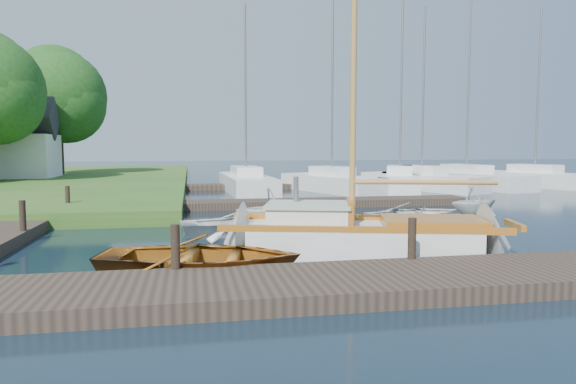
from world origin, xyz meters
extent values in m
plane|color=black|center=(0.00, 0.00, 0.00)|extent=(160.00, 160.00, 0.00)
cube|color=#2E251E|center=(0.00, -6.00, 0.15)|extent=(18.00, 2.20, 0.30)
cube|color=#2E251E|center=(-8.00, 2.00, 0.15)|extent=(2.20, 18.00, 0.30)
cube|color=#2E251E|center=(2.00, 6.50, 0.15)|extent=(14.00, 1.60, 0.30)
cube|color=#2E251E|center=(10.00, 16.00, 0.15)|extent=(30.00, 1.60, 0.30)
cylinder|color=black|center=(-3.00, -5.00, 0.70)|extent=(0.16, 0.16, 0.80)
cylinder|color=black|center=(1.50, -5.00, 0.70)|extent=(0.16, 0.16, 0.80)
cylinder|color=black|center=(-7.00, 0.00, 0.70)|extent=(0.16, 0.16, 0.80)
cylinder|color=black|center=(-7.00, 5.00, 0.70)|extent=(0.16, 0.16, 0.80)
cube|color=silver|center=(1.08, -3.16, 0.23)|extent=(5.35, 3.26, 0.90)
cone|color=silver|center=(4.02, -3.98, 0.23)|extent=(1.78, 2.24, 1.96)
cone|color=silver|center=(-1.76, -2.37, 0.23)|extent=(1.49, 2.16, 1.96)
cube|color=#875512|center=(1.33, -2.26, 0.74)|extent=(6.01, 1.77, 0.14)
cube|color=#875512|center=(0.83, -4.07, 0.74)|extent=(6.01, 1.77, 0.14)
cube|color=#875512|center=(4.36, -4.07, 0.74)|extent=(0.41, 1.09, 0.14)
cube|color=silver|center=(-0.07, -2.84, 0.90)|extent=(2.11, 1.83, 0.44)
cube|color=#A6BEA4|center=(-0.07, -2.84, 1.15)|extent=(2.23, 1.95, 0.08)
cube|color=#875512|center=(0.84, -3.10, 0.98)|extent=(0.49, 1.38, 0.60)
cylinder|color=slate|center=(-0.28, -2.47, 1.48)|extent=(0.12, 0.12, 0.60)
cube|color=#875512|center=(2.63, -3.59, 0.78)|extent=(2.52, 2.03, 0.20)
cylinder|color=#A07C41|center=(0.89, -3.11, 4.88)|extent=(0.14, 0.14, 8.40)
cylinder|color=#A07C41|center=(2.43, -3.54, 1.68)|extent=(3.11, 0.95, 0.10)
imported|color=#875512|center=(-2.55, -4.15, 0.41)|extent=(4.47, 3.59, 0.82)
imported|color=silver|center=(-1.16, 0.27, 0.38)|extent=(3.89, 2.94, 0.76)
imported|color=silver|center=(-0.14, 1.63, 0.65)|extent=(2.83, 2.57, 1.30)
imported|color=silver|center=(4.56, 1.42, 0.36)|extent=(3.99, 3.26, 0.72)
imported|color=silver|center=(7.72, 3.20, 0.54)|extent=(2.41, 2.20, 1.09)
cube|color=silver|center=(0.36, 14.33, 0.45)|extent=(2.48, 9.25, 0.90)
cube|color=silver|center=(0.36, 14.33, 1.15)|extent=(1.50, 3.26, 0.50)
cylinder|color=slate|center=(0.36, 14.33, 5.57)|extent=(0.12, 0.12, 9.34)
cube|color=silver|center=(5.03, 13.33, 0.45)|extent=(4.66, 7.58, 0.90)
cube|color=silver|center=(5.03, 13.33, 1.15)|extent=(2.22, 2.88, 0.50)
cylinder|color=slate|center=(5.03, 13.33, 6.21)|extent=(0.12, 0.12, 10.62)
cube|color=silver|center=(9.27, 13.82, 0.45)|extent=(5.29, 8.44, 0.90)
cube|color=silver|center=(9.27, 13.82, 1.15)|extent=(2.43, 3.20, 0.50)
cylinder|color=slate|center=(9.27, 13.82, 6.29)|extent=(0.12, 0.12, 10.77)
cube|color=silver|center=(10.51, 13.58, 0.45)|extent=(5.28, 7.99, 0.90)
cube|color=silver|center=(10.51, 13.58, 1.15)|extent=(2.42, 3.06, 0.50)
cylinder|color=slate|center=(10.51, 13.58, 5.67)|extent=(0.12, 0.12, 9.54)
cube|color=silver|center=(14.09, 14.89, 0.45)|extent=(4.03, 9.50, 0.90)
cube|color=silver|center=(14.09, 14.89, 1.15)|extent=(2.03, 3.45, 0.50)
cylinder|color=slate|center=(14.09, 14.89, 6.47)|extent=(0.12, 0.12, 11.15)
cube|color=silver|center=(18.36, 14.19, 0.45)|extent=(5.48, 8.58, 0.90)
cube|color=silver|center=(18.36, 14.19, 1.15)|extent=(2.49, 3.26, 0.50)
cylinder|color=slate|center=(18.36, 14.19, 5.87)|extent=(0.12, 0.12, 9.95)
cube|color=white|center=(-14.00, 22.00, 1.90)|extent=(5.00, 4.00, 2.80)
cube|color=#2D2D30|center=(-14.00, 22.00, 4.34)|extent=(5.25, 2.88, 2.88)
cylinder|color=#332114|center=(-12.00, 26.00, 2.34)|extent=(0.36, 0.36, 3.67)
sphere|color=#124716|center=(-12.00, 26.00, 6.11)|extent=(6.73, 6.73, 6.73)
sphere|color=#124716|center=(-11.50, 25.70, 5.60)|extent=(5.71, 5.71, 5.71)
sphere|color=#124716|center=(-12.40, 26.40, 6.82)|extent=(6.12, 6.12, 6.12)
camera|label=1|loc=(-2.72, -14.22, 2.47)|focal=32.00mm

